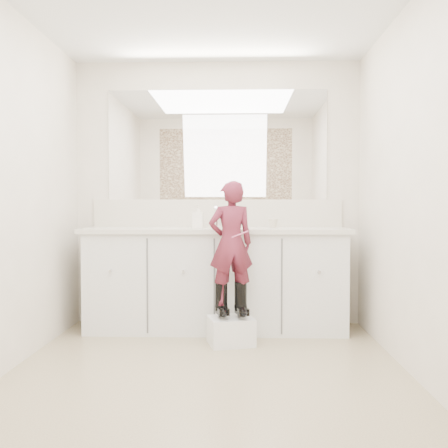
{
  "coord_description": "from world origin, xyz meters",
  "views": [
    {
      "loc": [
        0.2,
        -3.1,
        1.08
      ],
      "look_at": [
        0.08,
        0.93,
        0.93
      ],
      "focal_mm": 40.0,
      "sensor_mm": 36.0,
      "label": 1
    }
  ],
  "objects": [
    {
      "name": "backsplash",
      "position": [
        0.0,
        1.49,
        1.02
      ],
      "size": [
        2.28,
        0.03,
        0.25
      ],
      "primitive_type": "cube",
      "color": "beige",
      "rests_on": "countertop"
    },
    {
      "name": "dot_panel",
      "position": [
        0.0,
        -1.49,
        1.65
      ],
      "size": [
        2.0,
        0.01,
        1.2
      ],
      "primitive_type": "cube",
      "color": "#472819",
      "rests_on": "wall_front"
    },
    {
      "name": "step_stool",
      "position": [
        0.14,
        0.75,
        0.11
      ],
      "size": [
        0.39,
        0.35,
        0.21
      ],
      "primitive_type": "cube",
      "rotation": [
        0.0,
        0.0,
        0.26
      ],
      "color": "white",
      "rests_on": "floor"
    },
    {
      "name": "wall_front",
      "position": [
        0.0,
        -1.5,
        1.2
      ],
      "size": [
        2.6,
        0.0,
        2.6
      ],
      "primitive_type": "plane",
      "rotation": [
        -1.57,
        0.0,
        0.0
      ],
      "color": "beige",
      "rests_on": "floor"
    },
    {
      "name": "soap_bottle",
      "position": [
        -0.15,
        1.17,
        0.99
      ],
      "size": [
        0.1,
        0.1,
        0.2
      ],
      "primitive_type": "imported",
      "rotation": [
        0.0,
        0.0,
        -0.08
      ],
      "color": "white",
      "rests_on": "countertop"
    },
    {
      "name": "boot_left",
      "position": [
        0.06,
        0.75,
        0.35
      ],
      "size": [
        0.15,
        0.21,
        0.28
      ],
      "primitive_type": null,
      "rotation": [
        0.0,
        0.0,
        0.26
      ],
      "color": "black",
      "rests_on": "step_stool"
    },
    {
      "name": "wall_left",
      "position": [
        -1.3,
        0.0,
        1.2
      ],
      "size": [
        0.0,
        3.0,
        3.0
      ],
      "primitive_type": "plane",
      "rotation": [
        1.57,
        0.0,
        1.57
      ],
      "color": "beige",
      "rests_on": "floor"
    },
    {
      "name": "mirror",
      "position": [
        0.0,
        1.49,
        1.64
      ],
      "size": [
        2.0,
        0.02,
        1.0
      ],
      "primitive_type": "cube",
      "color": "white",
      "rests_on": "wall_back"
    },
    {
      "name": "floor",
      "position": [
        0.0,
        0.0,
        0.0
      ],
      "size": [
        3.0,
        3.0,
        0.0
      ],
      "primitive_type": "plane",
      "color": "#836D56",
      "rests_on": "ground"
    },
    {
      "name": "toothbrush",
      "position": [
        0.21,
        0.72,
        0.86
      ],
      "size": [
        0.13,
        0.05,
        0.06
      ],
      "primitive_type": "cylinder",
      "rotation": [
        0.0,
        1.22,
        0.26
      ],
      "color": "#D0517C",
      "rests_on": "toddler"
    },
    {
      "name": "countertop",
      "position": [
        0.0,
        1.21,
        0.87
      ],
      "size": [
        2.28,
        0.58,
        0.04
      ],
      "primitive_type": "cube",
      "color": "beige",
      "rests_on": "vanity_cabinet"
    },
    {
      "name": "toddler",
      "position": [
        0.14,
        0.75,
        0.79
      ],
      "size": [
        0.4,
        0.31,
        0.96
      ],
      "primitive_type": "imported",
      "rotation": [
        0.0,
        0.0,
        3.4
      ],
      "color": "#952E4E",
      "rests_on": "step_stool"
    },
    {
      "name": "wall_back",
      "position": [
        0.0,
        1.5,
        1.2
      ],
      "size": [
        2.6,
        0.0,
        2.6
      ],
      "primitive_type": "plane",
      "rotation": [
        1.57,
        0.0,
        0.0
      ],
      "color": "beige",
      "rests_on": "floor"
    },
    {
      "name": "wall_right",
      "position": [
        1.3,
        0.0,
        1.2
      ],
      "size": [
        0.0,
        3.0,
        3.0
      ],
      "primitive_type": "plane",
      "rotation": [
        1.57,
        0.0,
        -1.57
      ],
      "color": "beige",
      "rests_on": "floor"
    },
    {
      "name": "cup",
      "position": [
        0.5,
        1.28,
        0.93
      ],
      "size": [
        0.11,
        0.11,
        0.08
      ],
      "primitive_type": "imported",
      "rotation": [
        0.0,
        0.0,
        -0.26
      ],
      "color": "beige",
      "rests_on": "countertop"
    },
    {
      "name": "boot_right",
      "position": [
        0.21,
        0.75,
        0.35
      ],
      "size": [
        0.15,
        0.21,
        0.28
      ],
      "primitive_type": null,
      "rotation": [
        0.0,
        0.0,
        0.26
      ],
      "color": "black",
      "rests_on": "step_stool"
    },
    {
      "name": "vanity_cabinet",
      "position": [
        0.0,
        1.23,
        0.42
      ],
      "size": [
        2.2,
        0.55,
        0.85
      ],
      "primitive_type": "cube",
      "color": "silver",
      "rests_on": "floor"
    },
    {
      "name": "faucet",
      "position": [
        0.0,
        1.38,
        0.94
      ],
      "size": [
        0.08,
        0.08,
        0.1
      ],
      "primitive_type": "cylinder",
      "color": "silver",
      "rests_on": "countertop"
    }
  ]
}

